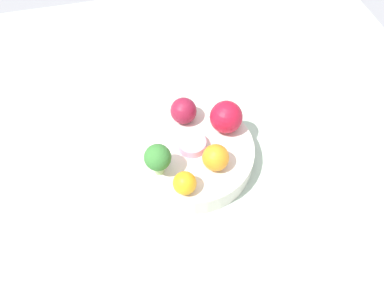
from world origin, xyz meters
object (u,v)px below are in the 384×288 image
Objects in this scene: bowl at (192,154)px; apple_green at (184,111)px; orange_back at (185,183)px; small_cup at (191,143)px; apple_red at (226,117)px; broccoli at (158,158)px; orange_front at (216,158)px.

bowl is 4.58× the size of apple_green.
apple_green is 0.16m from orange_back.
apple_green is at bearing -102.41° from orange_back.
bowl is at bearing 97.53° from small_cup.
apple_red is 1.22× the size of apple_green.
apple_green is at bearing -90.73° from bowl.
orange_back is (0.11, 0.12, -0.01)m from apple_red.
bowl is 0.03m from small_cup.
broccoli reaches higher than small_cup.
orange_front reaches higher than orange_back.
apple_red is at bearing -154.25° from broccoli.
broccoli is at bearing 25.75° from apple_red.
apple_red reaches higher than small_cup.
small_cup is at bearing 20.53° from apple_red.
apple_red reaches higher than orange_front.
broccoli is 0.13m from apple_green.
orange_front is at bearing 61.94° from apple_red.
apple_red is at bearing -159.47° from small_cup.
broccoli is (0.07, 0.04, 0.06)m from bowl.
broccoli reaches higher than bowl.
bowl is 0.10m from apple_red.
orange_back is at bearing 28.96° from orange_front.
bowl is at bearing -111.42° from orange_back.
broccoli is 1.28× the size of small_cup.
apple_red is 0.08m from apple_green.
apple_green is (-0.00, -0.07, 0.05)m from bowl.
orange_back is 0.78× the size of small_cup.
apple_red is (-0.08, -0.03, 0.05)m from bowl.
apple_green reaches higher than orange_back.
apple_green is (-0.07, -0.11, -0.02)m from broccoli.
orange_back is at bearing 68.58° from bowl.
orange_front is at bearing 104.32° from apple_green.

